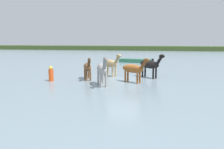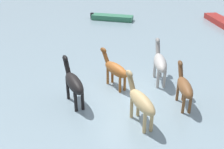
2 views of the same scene
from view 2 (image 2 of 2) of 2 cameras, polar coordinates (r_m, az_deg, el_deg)
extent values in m
plane|color=gray|center=(13.97, 2.90, -4.18)|extent=(185.63, 185.63, 0.00)
ellipsoid|color=brown|center=(14.20, 0.85, 1.03)|extent=(1.84, 1.47, 0.62)
cylinder|color=brown|center=(14.75, -0.88, -0.14)|extent=(0.14, 0.14, 1.02)
cylinder|color=brown|center=(14.90, 0.07, 0.15)|extent=(0.14, 0.14, 1.02)
cylinder|color=brown|center=(13.95, 1.65, -1.81)|extent=(0.14, 0.14, 1.02)
cylinder|color=brown|center=(14.11, 2.63, -1.48)|extent=(0.14, 0.14, 1.02)
cylinder|color=brown|center=(14.77, -1.35, 3.78)|extent=(0.59, 0.49, 0.68)
ellipsoid|color=brown|center=(14.82, -1.78, 5.01)|extent=(0.54, 0.46, 0.27)
ellipsoid|color=tan|center=(11.41, 6.15, -5.63)|extent=(1.77, 1.80, 0.66)
cylinder|color=tan|center=(12.07, 4.05, -6.61)|extent=(0.14, 0.14, 1.08)
cylinder|color=tan|center=(12.19, 5.39, -6.29)|extent=(0.14, 0.14, 1.08)
cylinder|color=tan|center=(11.22, 6.72, -9.59)|extent=(0.14, 0.14, 1.08)
cylinder|color=tan|center=(11.35, 8.13, -9.20)|extent=(0.14, 0.14, 1.08)
cylinder|color=olive|center=(11.99, 3.93, -1.50)|extent=(0.58, 0.59, 0.72)
ellipsoid|color=olive|center=(12.02, 3.54, 0.17)|extent=(0.53, 0.54, 0.29)
ellipsoid|color=brown|center=(12.98, 14.74, -2.58)|extent=(1.21, 1.88, 0.61)
cylinder|color=brown|center=(13.63, 13.33, -3.34)|extent=(0.13, 0.13, 1.00)
cylinder|color=brown|center=(13.71, 14.52, -3.31)|extent=(0.13, 0.13, 1.00)
cylinder|color=brown|center=(12.73, 14.48, -5.76)|extent=(0.13, 0.13, 1.00)
cylinder|color=brown|center=(12.82, 15.75, -5.70)|extent=(0.13, 0.13, 1.00)
cylinder|color=#50311A|center=(13.62, 13.90, 0.83)|extent=(0.41, 0.59, 0.67)
ellipsoid|color=#50311A|center=(13.68, 13.83, 2.21)|extent=(0.39, 0.54, 0.27)
ellipsoid|color=#9E9993|center=(14.88, 9.87, 2.38)|extent=(1.33, 2.15, 0.70)
cylinder|color=#9E9993|center=(15.64, 8.76, 1.39)|extent=(0.15, 0.15, 1.14)
cylinder|color=#9E9993|center=(15.70, 9.97, 1.39)|extent=(0.15, 0.15, 1.14)
cylinder|color=#9E9993|center=(14.54, 9.43, -0.67)|extent=(0.15, 0.15, 1.14)
cylinder|color=#9E9993|center=(14.60, 10.73, -0.67)|extent=(0.15, 0.15, 1.14)
cylinder|color=slate|center=(15.71, 9.38, 5.52)|extent=(0.46, 0.68, 0.76)
ellipsoid|color=slate|center=(15.81, 9.35, 6.86)|extent=(0.43, 0.62, 0.31)
ellipsoid|color=black|center=(12.81, -7.76, -1.78)|extent=(1.86, 1.80, 0.67)
cylinder|color=black|center=(13.54, -9.05, -2.88)|extent=(0.15, 0.15, 1.10)
cylinder|color=black|center=(13.62, -7.75, -2.61)|extent=(0.15, 0.15, 1.10)
cylinder|color=black|center=(12.54, -7.47, -5.32)|extent=(0.15, 0.15, 1.10)
cylinder|color=black|center=(12.62, -6.08, -5.01)|extent=(0.15, 0.15, 1.10)
cylinder|color=black|center=(13.54, -9.25, 1.77)|extent=(0.60, 0.59, 0.73)
ellipsoid|color=black|center=(13.60, -9.59, 3.26)|extent=(0.56, 0.54, 0.29)
cube|color=maroon|center=(27.59, 21.33, 10.03)|extent=(3.19, 4.40, 0.63)
cube|color=#2D6B4C|center=(26.94, 0.07, 11.44)|extent=(3.97, 1.54, 0.62)
cube|color=black|center=(27.49, -4.12, 11.84)|extent=(0.27, 0.31, 0.67)
camera|label=1|loc=(28.42, 10.44, 17.94)|focal=34.73mm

